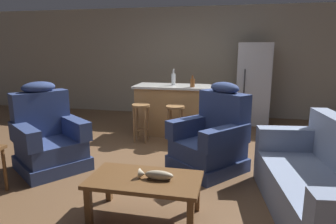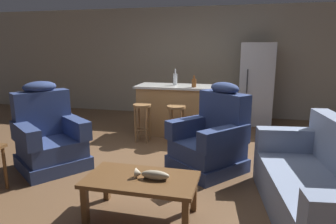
% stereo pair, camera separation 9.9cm
% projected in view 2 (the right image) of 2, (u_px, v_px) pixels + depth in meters
% --- Properties ---
extents(ground_plane, '(12.00, 12.00, 0.00)m').
position_uv_depth(ground_plane, '(167.00, 158.00, 4.59)').
color(ground_plane, brown).
extents(back_wall, '(12.00, 0.05, 2.60)m').
position_uv_depth(back_wall, '(198.00, 62.00, 7.28)').
color(back_wall, '#A89E89').
rests_on(back_wall, ground_plane).
extents(coffee_table, '(1.10, 0.60, 0.42)m').
position_uv_depth(coffee_table, '(141.00, 183.00, 2.94)').
color(coffee_table, brown).
rests_on(coffee_table, ground_plane).
extents(fish_figurine, '(0.34, 0.10, 0.10)m').
position_uv_depth(fish_figurine, '(152.00, 175.00, 2.89)').
color(fish_figurine, '#4C3823').
rests_on(fish_figurine, coffee_table).
extents(couch, '(1.09, 1.99, 0.94)m').
position_uv_depth(couch, '(323.00, 188.00, 2.88)').
color(couch, '#8493B2').
rests_on(couch, ground_plane).
extents(recliner_near_lamp, '(1.17, 1.17, 1.20)m').
position_uv_depth(recliner_near_lamp, '(49.00, 138.00, 4.21)').
color(recliner_near_lamp, navy).
rests_on(recliner_near_lamp, ground_plane).
extents(recliner_near_island, '(1.18, 1.18, 1.20)m').
position_uv_depth(recliner_near_island, '(212.00, 139.00, 4.13)').
color(recliner_near_island, navy).
rests_on(recliner_near_island, ground_plane).
extents(kitchen_island, '(1.80, 0.70, 0.95)m').
position_uv_depth(kitchen_island, '(184.00, 110.00, 5.77)').
color(kitchen_island, '#AD7F4C').
rests_on(kitchen_island, ground_plane).
extents(bar_stool_left, '(0.32, 0.32, 0.68)m').
position_uv_depth(bar_stool_left, '(142.00, 116.00, 5.32)').
color(bar_stool_left, olive).
rests_on(bar_stool_left, ground_plane).
extents(bar_stool_middle, '(0.32, 0.32, 0.68)m').
position_uv_depth(bar_stool_middle, '(176.00, 118.00, 5.18)').
color(bar_stool_middle, olive).
rests_on(bar_stool_middle, ground_plane).
extents(bar_stool_right, '(0.32, 0.32, 0.68)m').
position_uv_depth(bar_stool_right, '(212.00, 120.00, 5.03)').
color(bar_stool_right, olive).
rests_on(bar_stool_right, ground_plane).
extents(refrigerator, '(0.70, 0.69, 1.76)m').
position_uv_depth(refrigerator, '(256.00, 84.00, 6.51)').
color(refrigerator, '#B7B7BC').
rests_on(refrigerator, ground_plane).
extents(bottle_tall_green, '(0.08, 0.08, 0.31)m').
position_uv_depth(bottle_tall_green, '(175.00, 79.00, 5.72)').
color(bottle_tall_green, silver).
rests_on(bottle_tall_green, kitchen_island).
extents(bottle_short_amber, '(0.08, 0.08, 0.22)m').
position_uv_depth(bottle_short_amber, '(194.00, 83.00, 5.43)').
color(bottle_short_amber, brown).
rests_on(bottle_short_amber, kitchen_island).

